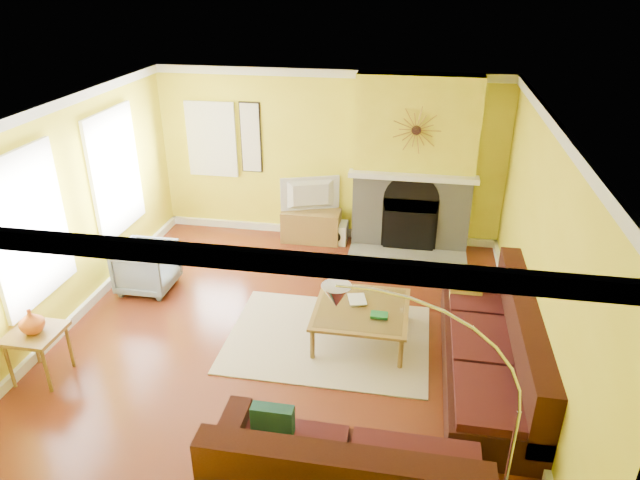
% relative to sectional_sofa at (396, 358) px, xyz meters
% --- Properties ---
extents(floor, '(5.50, 6.00, 0.02)m').
position_rel_sectional_sofa_xyz_m(floor, '(-1.33, 0.80, -0.46)').
color(floor, maroon).
rests_on(floor, ground).
extents(ceiling, '(5.50, 6.00, 0.02)m').
position_rel_sectional_sofa_xyz_m(ceiling, '(-1.33, 0.80, 2.26)').
color(ceiling, white).
rests_on(ceiling, ground).
extents(wall_back, '(5.50, 0.02, 2.70)m').
position_rel_sectional_sofa_xyz_m(wall_back, '(-1.33, 3.81, 0.90)').
color(wall_back, yellow).
rests_on(wall_back, ground).
extents(wall_front, '(5.50, 0.02, 2.70)m').
position_rel_sectional_sofa_xyz_m(wall_front, '(-1.33, -2.21, 0.90)').
color(wall_front, yellow).
rests_on(wall_front, ground).
extents(wall_left, '(0.02, 6.00, 2.70)m').
position_rel_sectional_sofa_xyz_m(wall_left, '(-4.09, 0.80, 0.90)').
color(wall_left, yellow).
rests_on(wall_left, ground).
extents(wall_right, '(0.02, 6.00, 2.70)m').
position_rel_sectional_sofa_xyz_m(wall_right, '(1.43, 0.80, 0.90)').
color(wall_right, yellow).
rests_on(wall_right, ground).
extents(baseboard, '(5.50, 6.00, 0.12)m').
position_rel_sectional_sofa_xyz_m(baseboard, '(-1.33, 0.80, -0.39)').
color(baseboard, white).
rests_on(baseboard, floor).
extents(crown_molding, '(5.50, 6.00, 0.12)m').
position_rel_sectional_sofa_xyz_m(crown_molding, '(-1.33, 0.80, 2.19)').
color(crown_molding, white).
rests_on(crown_molding, ceiling).
extents(window_left_near, '(0.06, 1.22, 1.72)m').
position_rel_sectional_sofa_xyz_m(window_left_near, '(-4.05, 2.10, 1.05)').
color(window_left_near, white).
rests_on(window_left_near, wall_left).
extents(window_left_far, '(0.06, 1.22, 1.72)m').
position_rel_sectional_sofa_xyz_m(window_left_far, '(-4.05, 0.20, 1.05)').
color(window_left_far, white).
rests_on(window_left_far, wall_left).
extents(window_back, '(0.82, 0.06, 1.22)m').
position_rel_sectional_sofa_xyz_m(window_back, '(-3.23, 3.76, 1.10)').
color(window_back, white).
rests_on(window_back, wall_back).
extents(wall_art, '(0.34, 0.04, 1.14)m').
position_rel_sectional_sofa_xyz_m(wall_art, '(-2.58, 3.77, 1.15)').
color(wall_art, white).
rests_on(wall_art, wall_back).
extents(fireplace, '(1.80, 0.40, 2.70)m').
position_rel_sectional_sofa_xyz_m(fireplace, '(0.02, 3.60, 0.90)').
color(fireplace, gray).
rests_on(fireplace, floor).
extents(mantel, '(1.92, 0.22, 0.08)m').
position_rel_sectional_sofa_xyz_m(mantel, '(0.02, 3.36, 0.80)').
color(mantel, white).
rests_on(mantel, fireplace).
extents(hearth, '(1.80, 0.70, 0.06)m').
position_rel_sectional_sofa_xyz_m(hearth, '(0.02, 3.05, -0.42)').
color(hearth, gray).
rests_on(hearth, floor).
extents(sunburst, '(0.70, 0.04, 0.70)m').
position_rel_sectional_sofa_xyz_m(sunburst, '(0.02, 3.37, 1.50)').
color(sunburst, olive).
rests_on(sunburst, fireplace).
extents(rug, '(2.40, 1.80, 0.02)m').
position_rel_sectional_sofa_xyz_m(rug, '(-0.83, 0.84, -0.44)').
color(rug, beige).
rests_on(rug, floor).
extents(sectional_sofa, '(2.83, 3.80, 0.90)m').
position_rel_sectional_sofa_xyz_m(sectional_sofa, '(0.00, 0.00, 0.00)').
color(sectional_sofa, '#341510').
rests_on(sectional_sofa, floor).
extents(coffee_table, '(1.11, 1.11, 0.44)m').
position_rel_sectional_sofa_xyz_m(coffee_table, '(-0.45, 0.93, -0.23)').
color(coffee_table, white).
rests_on(coffee_table, floor).
extents(media_console, '(0.94, 0.42, 0.52)m').
position_rel_sectional_sofa_xyz_m(media_console, '(-1.56, 3.51, -0.19)').
color(media_console, olive).
rests_on(media_console, floor).
extents(tv, '(0.94, 0.44, 0.55)m').
position_rel_sectional_sofa_xyz_m(tv, '(-1.56, 3.51, 0.34)').
color(tv, black).
rests_on(tv, media_console).
extents(subwoofer, '(0.33, 0.33, 0.33)m').
position_rel_sectional_sofa_xyz_m(subwoofer, '(-1.14, 3.52, -0.28)').
color(subwoofer, white).
rests_on(subwoofer, floor).
extents(armchair, '(0.73, 0.71, 0.67)m').
position_rel_sectional_sofa_xyz_m(armchair, '(-3.48, 1.58, -0.12)').
color(armchair, gray).
rests_on(armchair, floor).
extents(side_table, '(0.53, 0.53, 0.59)m').
position_rel_sectional_sofa_xyz_m(side_table, '(-3.78, -0.40, -0.16)').
color(side_table, olive).
rests_on(side_table, floor).
extents(vase, '(0.26, 0.26, 0.27)m').
position_rel_sectional_sofa_xyz_m(vase, '(-3.78, -0.40, 0.27)').
color(vase, '#D75E21').
rests_on(vase, side_table).
extents(book, '(0.27, 0.32, 0.03)m').
position_rel_sectional_sofa_xyz_m(book, '(-0.62, 1.04, 0.00)').
color(book, white).
rests_on(book, coffee_table).
extents(arc_lamp, '(1.38, 0.36, 2.17)m').
position_rel_sectional_sofa_xyz_m(arc_lamp, '(0.30, -1.58, 0.63)').
color(arc_lamp, silver).
rests_on(arc_lamp, floor).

